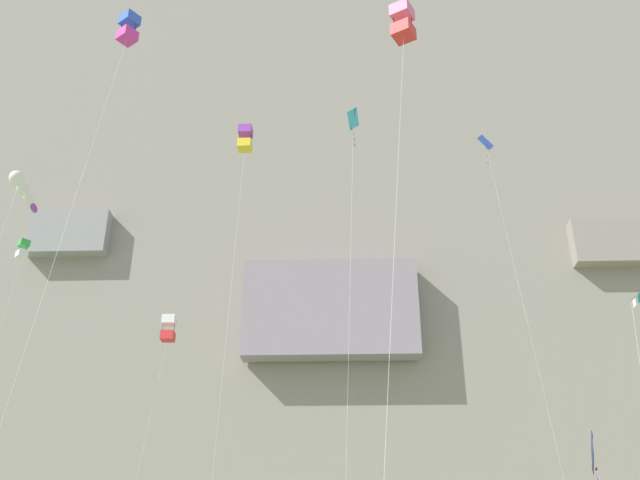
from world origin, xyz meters
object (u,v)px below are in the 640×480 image
object	(u,v)px
kite_box_mid_right	(403,23)
kite_box_upper_mid	(22,251)
kite_diamond_high_right	(593,455)
kite_diamond_mid_center	(492,170)
kite_diamond_far_right	(353,135)
kite_box_high_center	(168,329)
kite_box_mid_left	(128,29)
kite_windsock_low_left	(22,188)
kite_box_near_cliff	(245,139)

from	to	relation	value
kite_box_mid_right	kite_box_upper_mid	bearing A→B (deg)	144.92
kite_diamond_high_right	kite_diamond_mid_center	bearing A→B (deg)	138.26
kite_diamond_far_right	kite_box_high_center	distance (m)	18.83
kite_diamond_far_right	kite_box_high_center	size ratio (longest dim) A/B	1.45
kite_diamond_high_right	kite_box_mid_left	size ratio (longest dim) A/B	0.35
kite_diamond_far_right	kite_windsock_low_left	world-z (taller)	kite_diamond_far_right
kite_box_mid_left	kite_windsock_low_left	distance (m)	11.96
kite_box_near_cliff	kite_windsock_low_left	distance (m)	16.80
kite_box_mid_right	kite_box_upper_mid	xyz separation A→B (m)	(-23.43, 16.45, -2.98)
kite_diamond_high_right	kite_diamond_far_right	distance (m)	23.47
kite_diamond_high_right	kite_box_near_cliff	world-z (taller)	kite_box_near_cliff
kite_box_near_cliff	kite_box_mid_left	distance (m)	15.08
kite_box_mid_right	kite_box_mid_left	xyz separation A→B (m)	(-14.74, 6.25, 5.96)
kite_windsock_low_left	kite_diamond_mid_center	bearing A→B (deg)	16.73
kite_box_mid_right	kite_box_mid_left	size ratio (longest dim) A/B	0.81
kite_box_mid_right	kite_diamond_far_right	distance (m)	10.62
kite_box_near_cliff	kite_diamond_far_right	size ratio (longest dim) A/B	1.20
kite_diamond_high_right	kite_box_upper_mid	distance (m)	37.41
kite_box_near_cliff	kite_box_mid_right	xyz separation A→B (m)	(10.05, -20.42, -8.10)
kite_diamond_high_right	kite_diamond_far_right	bearing A→B (deg)	-146.70
kite_diamond_mid_center	kite_box_mid_left	bearing A→B (deg)	-145.73
kite_box_mid_right	kite_diamond_far_right	world-z (taller)	kite_diamond_far_right
kite_box_mid_right	kite_windsock_low_left	distance (m)	25.82
kite_box_mid_left	kite_box_mid_right	bearing A→B (deg)	-22.96
kite_box_mid_right	kite_windsock_low_left	xyz separation A→B (m)	(-22.39, 12.85, -0.43)
kite_box_upper_mid	kite_diamond_far_right	xyz separation A→B (m)	(21.34, -6.11, 4.24)
kite_diamond_high_right	kite_windsock_low_left	bearing A→B (deg)	-169.10
kite_box_high_center	kite_diamond_mid_center	bearing A→B (deg)	0.84
kite_diamond_high_right	kite_box_upper_mid	size ratio (longest dim) A/B	0.49
kite_box_mid_left	kite_windsock_low_left	size ratio (longest dim) A/B	1.27
kite_diamond_far_right	kite_box_mid_left	bearing A→B (deg)	-162.07
kite_box_near_cliff	kite_box_high_center	xyz separation A→B (m)	(-4.79, 1.42, -14.57)
kite_box_upper_mid	kite_windsock_low_left	bearing A→B (deg)	-73.92
kite_box_upper_mid	kite_diamond_far_right	bearing A→B (deg)	-15.99
kite_diamond_mid_center	kite_diamond_far_right	distance (m)	16.70
kite_diamond_high_right	kite_box_mid_right	xyz separation A→B (m)	(-11.75, -19.43, 15.38)
kite_box_mid_left	kite_box_high_center	distance (m)	19.94
kite_diamond_high_right	kite_box_high_center	distance (m)	28.14
kite_box_mid_left	kite_box_upper_mid	bearing A→B (deg)	130.39
kite_box_mid_left	kite_windsock_low_left	bearing A→B (deg)	139.17
kite_windsock_low_left	kite_diamond_high_right	bearing A→B (deg)	10.90
kite_diamond_far_right	kite_box_near_cliff	bearing A→B (deg)	128.30
kite_box_mid_left	kite_diamond_high_right	bearing A→B (deg)	26.46
kite_diamond_mid_center	kite_diamond_far_right	size ratio (longest dim) A/B	1.21
kite_box_near_cliff	kite_diamond_mid_center	distance (m)	18.89
kite_diamond_high_right	kite_box_upper_mid	xyz separation A→B (m)	(-35.17, -2.97, 12.40)
kite_box_upper_mid	kite_box_mid_left	world-z (taller)	kite_box_mid_left
kite_box_high_center	kite_windsock_low_left	bearing A→B (deg)	-130.04
kite_box_near_cliff	kite_diamond_mid_center	xyz separation A→B (m)	(18.70, 1.77, -2.03)
kite_box_high_center	kite_windsock_low_left	distance (m)	13.20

